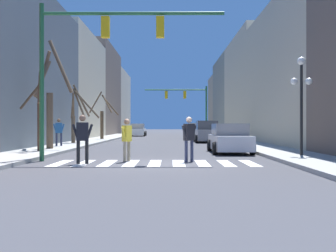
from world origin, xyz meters
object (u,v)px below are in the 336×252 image
at_px(pedestrian_waiting_at_curb, 127,136).
at_px(pedestrian_on_right_sidewalk, 59,130).
at_px(pedestrian_crossing_street, 189,135).
at_px(street_tree_right_far, 103,119).
at_px(street_lamp_right_corner, 301,86).
at_px(street_tree_right_near, 50,100).
at_px(traffic_signal_near, 95,46).
at_px(street_tree_left_mid, 77,114).
at_px(street_tree_left_near, 39,116).
at_px(car_driving_away_lane, 230,139).
at_px(traffic_signal_far, 188,100).
at_px(car_driving_toward_lane, 195,131).
at_px(car_parked_left_near, 207,132).
at_px(pedestrian_near_right_corner, 83,135).
at_px(car_parked_right_mid, 138,130).

height_order(pedestrian_waiting_at_curb, pedestrian_on_right_sidewalk, pedestrian_on_right_sidewalk).
height_order(pedestrian_on_right_sidewalk, pedestrian_crossing_street, pedestrian_on_right_sidewalk).
height_order(pedestrian_on_right_sidewalk, street_tree_right_far, street_tree_right_far).
height_order(street_lamp_right_corner, street_tree_right_near, street_tree_right_near).
bearing_deg(traffic_signal_near, street_tree_left_mid, 106.37).
bearing_deg(street_tree_left_near, street_lamp_right_corner, -12.04).
bearing_deg(car_driving_away_lane, traffic_signal_far, 2.91).
height_order(traffic_signal_near, pedestrian_on_right_sidewalk, traffic_signal_near).
distance_m(traffic_signal_near, car_driving_away_lane, 8.66).
distance_m(car_driving_toward_lane, street_tree_right_far, 14.52).
height_order(pedestrian_waiting_at_curb, pedestrian_crossing_street, pedestrian_crossing_street).
xyz_separation_m(car_parked_left_near, street_tree_right_far, (-9.44, 3.56, 1.22)).
bearing_deg(pedestrian_near_right_corner, street_tree_right_far, 92.05).
height_order(traffic_signal_far, car_driving_toward_lane, traffic_signal_far).
height_order(street_lamp_right_corner, pedestrian_near_right_corner, street_lamp_right_corner).
relative_size(pedestrian_near_right_corner, street_tree_right_near, 0.30).
relative_size(car_parked_right_mid, street_tree_left_mid, 1.04).
bearing_deg(traffic_signal_near, car_parked_left_near, 70.90).
xyz_separation_m(car_driving_toward_lane, pedestrian_crossing_street, (-2.34, -32.33, 0.26)).
xyz_separation_m(traffic_signal_near, street_tree_right_far, (-3.36, 21.12, -2.55)).
xyz_separation_m(pedestrian_on_right_sidewalk, pedestrian_crossing_street, (7.70, -9.02, -0.11)).
bearing_deg(car_parked_left_near, traffic_signal_far, 6.51).
bearing_deg(street_tree_left_near, traffic_signal_far, 70.27).
bearing_deg(car_driving_toward_lane, car_parked_left_near, -179.99).
bearing_deg(pedestrian_on_right_sidewalk, street_lamp_right_corner, 146.70).
xyz_separation_m(pedestrian_waiting_at_curb, pedestrian_near_right_corner, (-1.54, -0.95, 0.08)).
distance_m(car_driving_away_lane, pedestrian_waiting_at_curb, 6.92).
bearing_deg(car_parked_left_near, pedestrian_waiting_at_curb, 164.88).
height_order(traffic_signal_far, pedestrian_on_right_sidewalk, traffic_signal_far).
xyz_separation_m(car_parked_right_mid, pedestrian_crossing_street, (4.99, -36.27, 0.28)).
height_order(car_driving_toward_lane, pedestrian_waiting_at_curb, pedestrian_waiting_at_curb).
xyz_separation_m(traffic_signal_near, street_tree_right_near, (-3.67, 5.99, -1.77)).
height_order(traffic_signal_near, car_parked_left_near, traffic_signal_near).
relative_size(traffic_signal_near, car_driving_toward_lane, 1.67).
distance_m(car_driving_toward_lane, street_tree_left_near, 29.78).
height_order(pedestrian_waiting_at_curb, street_tree_left_near, street_tree_left_near).
bearing_deg(traffic_signal_far, car_parked_right_mid, 126.29).
distance_m(traffic_signal_far, car_parked_right_mid, 10.99).
xyz_separation_m(traffic_signal_near, pedestrian_waiting_at_curb, (1.28, -0.20, -3.61)).
distance_m(street_lamp_right_corner, street_tree_right_near, 13.20).
distance_m(car_driving_toward_lane, pedestrian_crossing_street, 32.41).
bearing_deg(pedestrian_crossing_street, traffic_signal_near, -43.39).
height_order(street_lamp_right_corner, street_tree_right_far, street_tree_right_far).
xyz_separation_m(car_driving_away_lane, car_parked_left_near, (-0.01, 12.79, 0.12)).
distance_m(pedestrian_waiting_at_curb, pedestrian_crossing_street, 2.46).
bearing_deg(car_parked_right_mid, street_lamp_right_corner, -164.04).
relative_size(traffic_signal_far, street_tree_left_mid, 1.60).
bearing_deg(pedestrian_crossing_street, street_tree_left_mid, -100.23).
height_order(car_driving_away_lane, pedestrian_waiting_at_curb, pedestrian_waiting_at_curb).
bearing_deg(car_parked_left_near, pedestrian_on_right_sidewalk, 131.18).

